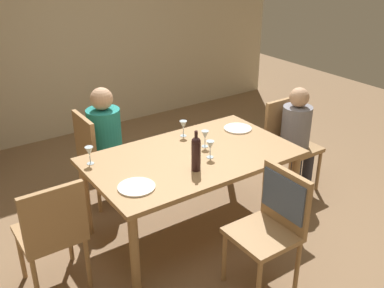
# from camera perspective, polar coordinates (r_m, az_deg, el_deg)

# --- Properties ---
(ground_plane) EXTENTS (10.00, 10.00, 0.00)m
(ground_plane) POSITION_cam_1_polar(r_m,az_deg,el_deg) (4.13, 0.00, -10.54)
(ground_plane) COLOR #846647
(rear_room_partition) EXTENTS (6.40, 0.12, 2.70)m
(rear_room_partition) POSITION_cam_1_polar(r_m,az_deg,el_deg) (5.90, -15.59, 13.91)
(rear_room_partition) COLOR beige
(rear_room_partition) RESTS_ON ground_plane
(dining_table) EXTENTS (1.74, 1.03, 0.73)m
(dining_table) POSITION_cam_1_polar(r_m,az_deg,el_deg) (3.78, 0.00, -2.45)
(dining_table) COLOR #A87F51
(dining_table) RESTS_ON ground_plane
(chair_right_end) EXTENTS (0.44, 0.44, 0.92)m
(chair_right_end) POSITION_cam_1_polar(r_m,az_deg,el_deg) (4.65, 12.21, 0.73)
(chair_right_end) COLOR #A87F51
(chair_right_end) RESTS_ON ground_plane
(chair_far_left) EXTENTS (0.44, 0.44, 0.92)m
(chair_far_left) POSITION_cam_1_polar(r_m,az_deg,el_deg) (4.35, -11.97, -0.97)
(chair_far_left) COLOR #A87F51
(chair_far_left) RESTS_ON ground_plane
(chair_near) EXTENTS (0.46, 0.44, 0.92)m
(chair_near) POSITION_cam_1_polar(r_m,az_deg,el_deg) (3.30, 10.77, -8.72)
(chair_near) COLOR #A87F51
(chair_near) RESTS_ON ground_plane
(chair_left_end) EXTENTS (0.44, 0.44, 0.92)m
(chair_left_end) POSITION_cam_1_polar(r_m,az_deg,el_deg) (3.33, -17.44, -10.43)
(chair_left_end) COLOR #A87F51
(chair_left_end) RESTS_ON ground_plane
(person_woman_host) EXTENTS (0.29, 0.33, 1.09)m
(person_woman_host) POSITION_cam_1_polar(r_m,az_deg,el_deg) (4.54, 13.34, 1.43)
(person_woman_host) COLOR #33333D
(person_woman_host) RESTS_ON ground_plane
(person_man_bearded) EXTENTS (0.36, 0.32, 1.16)m
(person_man_bearded) POSITION_cam_1_polar(r_m,az_deg,el_deg) (4.33, -10.76, 0.96)
(person_man_bearded) COLOR #33333D
(person_man_bearded) RESTS_ON ground_plane
(wine_bottle_tall_green) EXTENTS (0.07, 0.07, 0.33)m
(wine_bottle_tall_green) POSITION_cam_1_polar(r_m,az_deg,el_deg) (3.44, 0.52, -1.11)
(wine_bottle_tall_green) COLOR black
(wine_bottle_tall_green) RESTS_ON dining_table
(wine_glass_near_left) EXTENTS (0.07, 0.07, 0.15)m
(wine_glass_near_left) POSITION_cam_1_polar(r_m,az_deg,el_deg) (3.65, -13.00, -0.98)
(wine_glass_near_left) COLOR silver
(wine_glass_near_left) RESTS_ON dining_table
(wine_glass_centre) EXTENTS (0.07, 0.07, 0.15)m
(wine_glass_centre) POSITION_cam_1_polar(r_m,az_deg,el_deg) (3.66, 2.35, -0.23)
(wine_glass_centre) COLOR silver
(wine_glass_centre) RESTS_ON dining_table
(wine_glass_near_right) EXTENTS (0.07, 0.07, 0.15)m
(wine_glass_near_right) POSITION_cam_1_polar(r_m,az_deg,el_deg) (3.85, 1.68, 1.11)
(wine_glass_near_right) COLOR silver
(wine_glass_near_right) RESTS_ON dining_table
(wine_glass_far) EXTENTS (0.07, 0.07, 0.15)m
(wine_glass_far) POSITION_cam_1_polar(r_m,az_deg,el_deg) (4.06, -1.12, 2.40)
(wine_glass_far) COLOR silver
(wine_glass_far) RESTS_ON dining_table
(dinner_plate_host) EXTENTS (0.28, 0.28, 0.01)m
(dinner_plate_host) POSITION_cam_1_polar(r_m,az_deg,el_deg) (3.29, -7.12, -5.48)
(dinner_plate_host) COLOR white
(dinner_plate_host) RESTS_ON dining_table
(dinner_plate_guest_left) EXTENTS (0.26, 0.26, 0.01)m
(dinner_plate_guest_left) POSITION_cam_1_polar(r_m,az_deg,el_deg) (4.27, 5.87, 2.00)
(dinner_plate_guest_left) COLOR white
(dinner_plate_guest_left) RESTS_ON dining_table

